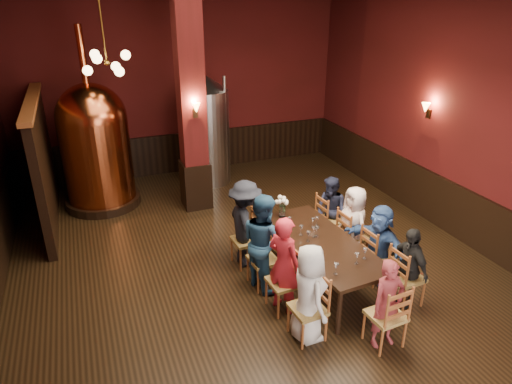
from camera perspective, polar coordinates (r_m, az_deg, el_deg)
name	(u,v)px	position (r m, az deg, el deg)	size (l,w,h in m)	color
room	(256,142)	(6.83, 0.06, 6.31)	(10.00, 10.02, 4.50)	black
wainscot_right	(447,205)	(9.57, 22.72, -1.55)	(0.08, 9.90, 1.00)	black
wainscot_back	(186,152)	(11.91, -8.73, 5.00)	(7.90, 0.08, 1.00)	black
column	(191,103)	(9.33, -8.11, 10.93)	(0.58, 0.58, 4.50)	#4B1012
partition	(44,165)	(9.81, -25.00, 3.11)	(0.22, 3.50, 2.40)	black
pendant_cluster	(107,63)	(9.06, -18.15, 15.11)	(0.90, 0.90, 1.70)	#A57226
sconce_wall	(429,110)	(9.54, 20.85, 9.59)	(0.20, 0.20, 0.36)	black
sconce_column	(195,109)	(9.06, -7.62, 10.24)	(0.20, 0.20, 0.36)	black
dining_table	(322,245)	(7.22, 8.20, -6.52)	(1.17, 2.47, 0.75)	black
chair_0	(308,308)	(6.27, 6.49, -14.26)	(0.46, 0.46, 0.92)	brown
person_0	(309,294)	(6.13, 6.59, -12.50)	(0.68, 0.45, 1.40)	silver
chair_1	(283,282)	(6.73, 3.46, -11.13)	(0.46, 0.46, 0.92)	brown
person_1	(284,265)	(6.57, 3.52, -9.05)	(0.55, 0.36, 1.50)	red
chair_2	(263,259)	(7.21, 0.92, -8.41)	(0.46, 0.46, 0.92)	brown
person_2	(263,241)	(7.05, 0.93, -6.19)	(0.76, 0.38, 1.57)	navy
chair_3	(246,240)	(7.73, -1.30, -6.01)	(0.46, 0.46, 0.92)	brown
person_3	(246,224)	(7.58, -1.32, -4.03)	(0.99, 0.57, 1.53)	black
chair_4	(407,277)	(7.17, 18.32, -10.01)	(0.46, 0.46, 0.92)	brown
person_4	(408,267)	(7.08, 18.50, -8.85)	(0.74, 0.31, 1.26)	black
chair_5	(377,255)	(7.58, 14.91, -7.58)	(0.46, 0.46, 0.92)	brown
person_5	(379,244)	(7.48, 15.07, -6.27)	(1.22, 0.39, 1.32)	#2F508E
chair_6	(352,236)	(8.01, 11.93, -5.42)	(0.46, 0.46, 0.92)	brown
person_6	(353,225)	(7.91, 12.07, -4.01)	(0.67, 0.43, 1.37)	silver
chair_7	(330,220)	(8.48, 9.25, -3.45)	(0.46, 0.46, 0.92)	brown
person_7	(331,211)	(8.40, 9.33, -2.36)	(0.62, 0.31, 1.28)	#1C2038
chair_8	(386,315)	(6.36, 15.94, -14.56)	(0.46, 0.46, 0.92)	brown
person_8	(388,304)	(6.26, 16.12, -13.32)	(0.46, 0.30, 1.26)	maroon
copper_kettle	(96,145)	(10.12, -19.42, 5.60)	(1.58, 1.58, 3.74)	black
steel_vessel	(207,130)	(10.88, -6.19, 7.70)	(1.22, 1.22, 2.59)	#B2B2B7
rose_vase	(282,203)	(7.75, 3.31, -1.41)	(0.23, 0.23, 0.39)	white
wine_glass_0	(313,223)	(7.52, 7.13, -3.86)	(0.07, 0.07, 0.17)	white
wine_glass_1	(317,232)	(7.27, 7.60, -4.96)	(0.07, 0.07, 0.17)	white
wine_glass_2	(289,222)	(7.52, 4.20, -3.74)	(0.07, 0.07, 0.17)	white
wine_glass_3	(357,258)	(6.69, 12.51, -8.11)	(0.07, 0.07, 0.17)	white
wine_glass_4	(317,221)	(7.58, 7.64, -3.67)	(0.07, 0.07, 0.17)	white
wine_glass_5	(314,232)	(7.25, 7.28, -5.01)	(0.07, 0.07, 0.17)	white
wine_glass_6	(301,230)	(7.28, 5.65, -4.79)	(0.07, 0.07, 0.17)	white
wine_glass_7	(308,236)	(7.12, 6.54, -5.54)	(0.07, 0.07, 0.17)	white
wine_glass_8	(336,269)	(6.40, 9.97, -9.47)	(0.07, 0.07, 0.17)	white
wine_glass_9	(365,254)	(6.82, 13.45, -7.52)	(0.07, 0.07, 0.17)	white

